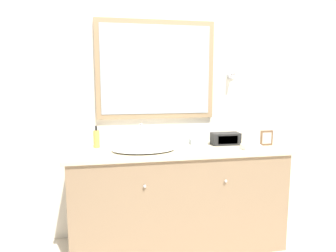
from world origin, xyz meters
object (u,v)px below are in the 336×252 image
(appliance_box, at_px, (226,139))
(picture_frame, at_px, (267,138))
(soap_bottle, at_px, (96,139))
(sink_basin, at_px, (144,148))

(appliance_box, xyz_separation_m, picture_frame, (0.35, -0.11, 0.01))
(soap_bottle, bearing_deg, picture_frame, -7.23)
(sink_basin, bearing_deg, appliance_box, 7.89)
(appliance_box, bearing_deg, soap_bottle, 175.92)
(sink_basin, bearing_deg, picture_frame, -0.12)
(soap_bottle, bearing_deg, appliance_box, -4.08)
(soap_bottle, height_order, picture_frame, soap_bottle)
(soap_bottle, distance_m, picture_frame, 1.53)
(soap_bottle, relative_size, appliance_box, 0.75)
(appliance_box, distance_m, picture_frame, 0.37)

